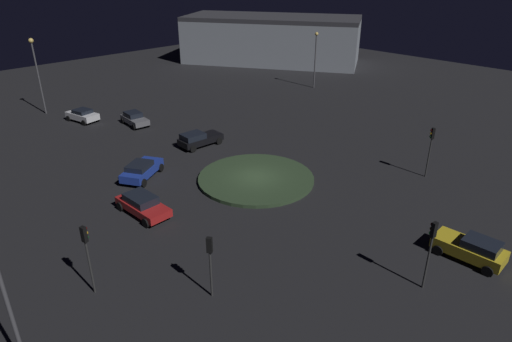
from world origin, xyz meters
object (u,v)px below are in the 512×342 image
car_grey (134,119)px  car_red (142,204)px  car_black (199,139)px  traffic_light_northwest (431,143)px  store_building (272,39)px  car_blue (142,170)px  car_yellow (471,248)px  traffic_light_east (87,247)px  streetlamp_south (36,65)px  car_white (82,115)px  traffic_light_northeast (210,255)px  streetlamp_southwest (316,53)px  traffic_light_north (431,242)px

car_grey → car_red: car_red is taller
car_black → traffic_light_northwest: 21.24m
car_black → store_building: (-34.51, -22.82, 3.17)m
car_grey → car_blue: car_blue is taller
car_yellow → car_black: (0.29, -26.27, -0.05)m
store_building → traffic_light_northwest: bearing=118.2°
traffic_light_east → streetlamp_south: streetlamp_south is taller
car_yellow → car_white: bearing=5.8°
traffic_light_northeast → streetlamp_southwest: (-38.58, -23.68, 2.17)m
traffic_light_northeast → car_yellow: bearing=-68.6°
car_blue → streetlamp_south: size_ratio=0.53×
car_red → traffic_light_northeast: size_ratio=1.22×
car_yellow → traffic_light_north: bearing=78.6°
traffic_light_northwest → streetlamp_south: streetlamp_south is taller
traffic_light_northwest → car_yellow: bearing=81.2°
traffic_light_east → traffic_light_north: traffic_light_north is taller
streetlamp_southwest → car_grey: bearing=-8.4°
traffic_light_north → store_building: size_ratio=0.13×
traffic_light_northeast → store_building: 62.42m
car_yellow → traffic_light_east: (17.68, -13.37, 2.20)m
car_blue → car_black: bearing=-13.3°
car_red → traffic_light_northeast: bearing=166.9°
car_yellow → streetlamp_south: (6.85, -47.42, 4.96)m
car_black → car_red: size_ratio=0.96×
car_black → traffic_light_east: traffic_light_east is taller
car_yellow → streetlamp_southwest: (-25.32, -32.29, 4.06)m
car_red → streetlamp_south: 29.35m
car_grey → car_white: 6.36m
traffic_light_north → car_white: bearing=10.9°
traffic_light_northeast → store_building: bearing=4.8°
traffic_light_northeast → traffic_light_east: size_ratio=0.89×
traffic_light_northeast → traffic_light_east: bearing=97.2°
streetlamp_southwest → store_building: bearing=-117.9°
car_black → traffic_light_north: 25.89m
car_red → traffic_light_north: bearing=-161.2°
car_blue → store_building: (-42.33, -25.09, 3.16)m
car_blue → store_building: bearing=1.1°
car_black → car_white: size_ratio=1.07×
traffic_light_east → streetlamp_south: size_ratio=0.49×
traffic_light_northeast → store_building: store_building is taller
car_blue → streetlamp_south: (-1.26, -23.42, 5.00)m
car_blue → traffic_light_northwest: traffic_light_northwest is taller
car_grey → streetlamp_south: 13.39m
car_blue → traffic_light_northwest: 24.04m
car_yellow → traffic_light_northwest: traffic_light_northwest is taller
car_yellow → car_red: bearing=29.8°
car_blue → traffic_light_east: 14.49m
car_blue → streetlamp_south: streetlamp_south is taller
streetlamp_south → car_black: bearing=107.2°
traffic_light_northwest → streetlamp_southwest: size_ratio=0.56×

